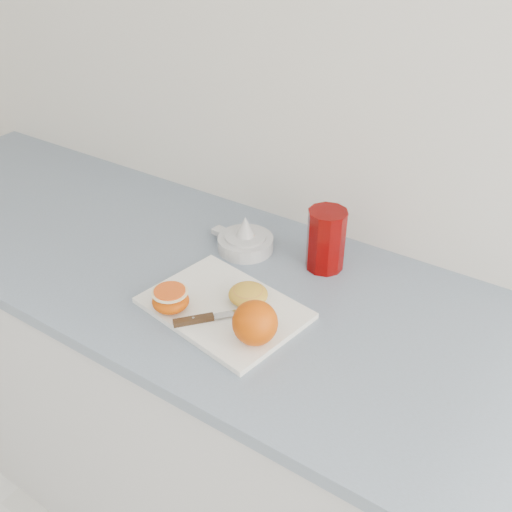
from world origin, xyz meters
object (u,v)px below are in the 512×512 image
object	(u,v)px
counter	(246,425)
cutting_board	(224,308)
half_orange	(171,300)
citrus_juicer	(245,240)
red_tumbler	(326,242)

from	to	relation	value
counter	cutting_board	distance (m)	0.46
half_orange	counter	bearing A→B (deg)	66.70
cutting_board	counter	bearing A→B (deg)	97.93
cutting_board	half_orange	distance (m)	0.11
cutting_board	citrus_juicer	distance (m)	0.23
half_orange	cutting_board	bearing A→B (deg)	39.06
cutting_board	citrus_juicer	size ratio (longest dim) A/B	1.87
half_orange	citrus_juicer	distance (m)	0.28
citrus_juicer	red_tumbler	world-z (taller)	red_tumbler
citrus_juicer	cutting_board	bearing A→B (deg)	-66.04
counter	citrus_juicer	xyz separation A→B (m)	(-0.08, 0.12, 0.47)
counter	citrus_juicer	bearing A→B (deg)	124.19
red_tumbler	half_orange	bearing A→B (deg)	-118.95
half_orange	red_tumbler	world-z (taller)	red_tumbler
counter	cutting_board	world-z (taller)	cutting_board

